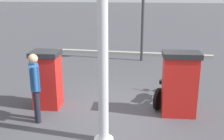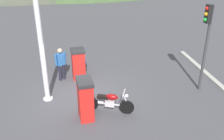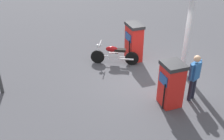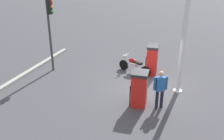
% 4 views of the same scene
% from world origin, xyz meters
% --- Properties ---
extents(ground_plane, '(120.00, 120.00, 0.00)m').
position_xyz_m(ground_plane, '(0.00, 0.00, 0.00)').
color(ground_plane, '#424247').
extents(fuel_pump_near, '(0.61, 0.90, 1.57)m').
position_xyz_m(fuel_pump_near, '(-0.01, -1.65, 0.80)').
color(fuel_pump_near, red).
rests_on(fuel_pump_near, ground).
extents(fuel_pump_far, '(0.69, 0.74, 1.48)m').
position_xyz_m(fuel_pump_far, '(-0.01, 1.65, 0.75)').
color(fuel_pump_far, red).
rests_on(fuel_pump_far, ground).
extents(motorcycle_near_pump, '(1.84, 0.93, 0.92)m').
position_xyz_m(motorcycle_near_pump, '(0.91, -1.46, 0.44)').
color(motorcycle_near_pump, black).
rests_on(motorcycle_near_pump, ground).
extents(attendant_person, '(0.55, 0.34, 1.60)m').
position_xyz_m(attendant_person, '(-0.82, 1.61, 0.91)').
color(attendant_person, '#1E1E2D').
rests_on(attendant_person, ground).
extents(roadside_traffic_light, '(0.38, 0.25, 3.76)m').
position_xyz_m(roadside_traffic_light, '(5.11, -0.55, 2.57)').
color(roadside_traffic_light, '#38383A').
rests_on(roadside_traffic_light, ground).
extents(canopy_support_pole, '(0.40, 0.40, 4.32)m').
position_xyz_m(canopy_support_pole, '(-1.46, -0.07, 2.08)').
color(canopy_support_pole, silver).
rests_on(canopy_support_pole, ground).
extents(road_edge_kerb, '(0.50, 7.44, 0.12)m').
position_xyz_m(road_edge_kerb, '(6.24, 0.00, 0.06)').
color(road_edge_kerb, '#9E9E93').
rests_on(road_edge_kerb, ground).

